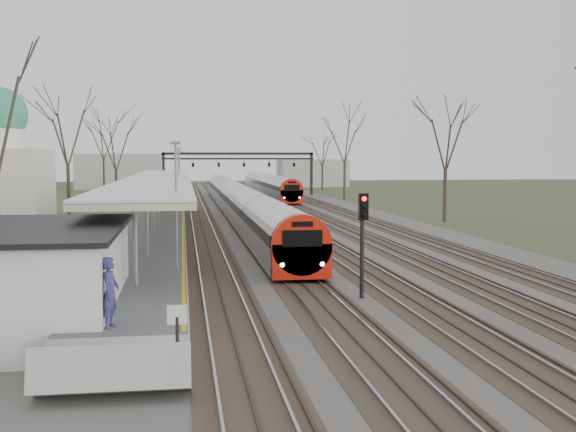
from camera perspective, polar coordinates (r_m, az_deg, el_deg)
name	(u,v)px	position (r m, az deg, el deg)	size (l,w,h in m)	color
ground	(518,399)	(17.57, 17.71, -13.62)	(300.00, 300.00, 0.00)	#384223
track_bed	(262,212)	(70.58, -2.03, 0.31)	(24.00, 160.00, 0.22)	#474442
platform	(161,226)	(52.71, -10.04, -0.77)	(3.50, 69.00, 1.00)	#9E9B93
canopy	(158,180)	(47.99, -10.25, 2.80)	(4.10, 50.00, 3.11)	slate
station_building	(18,282)	(23.82, -20.56, -4.92)	(6.00, 9.00, 3.20)	silver
signal_gantry	(239,161)	(100.24, -3.91, 4.37)	(21.00, 0.59, 6.08)	black
tree_west_far	(67,126)	(63.73, -17.07, 6.80)	(5.50, 5.50, 11.33)	#2D231C
tree_east_far	(446,134)	(60.88, 12.38, 6.31)	(5.00, 5.00, 10.30)	#2D231C
train_near	(236,200)	(67.29, -4.10, 1.30)	(2.62, 75.21, 3.05)	#ABAEB5
train_far	(268,185)	(101.78, -1.58, 2.46)	(2.62, 45.21, 3.05)	#ABAEB5
passenger	(110,293)	(19.37, -13.87, -5.91)	(0.68, 0.45, 1.87)	navy
signal_post	(363,230)	(27.27, 5.92, -1.07)	(0.35, 0.45, 4.10)	black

